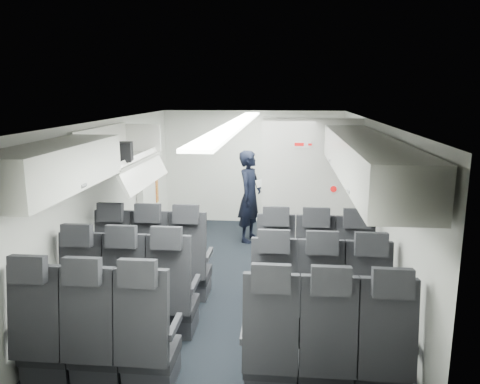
% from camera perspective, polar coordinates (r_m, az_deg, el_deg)
% --- Properties ---
extents(cabin_shell, '(3.41, 6.01, 2.16)m').
position_cam_1_polar(cabin_shell, '(6.04, -0.37, -1.04)').
color(cabin_shell, black).
rests_on(cabin_shell, ground).
extents(seat_row_front, '(3.33, 0.56, 1.24)m').
position_cam_1_polar(seat_row_front, '(5.75, -0.91, -9.27)').
color(seat_row_front, black).
rests_on(seat_row_front, cabin_shell).
extents(seat_row_mid, '(3.33, 0.56, 1.24)m').
position_cam_1_polar(seat_row_mid, '(4.93, -2.12, -13.09)').
color(seat_row_mid, black).
rests_on(seat_row_mid, cabin_shell).
extents(seat_row_rear, '(3.33, 0.56, 1.24)m').
position_cam_1_polar(seat_row_rear, '(4.14, -3.86, -18.38)').
color(seat_row_rear, black).
rests_on(seat_row_rear, cabin_shell).
extents(overhead_bin_left_rear, '(0.53, 1.80, 0.40)m').
position_cam_1_polar(overhead_bin_left_rear, '(4.39, -21.77, 2.83)').
color(overhead_bin_left_rear, white).
rests_on(overhead_bin_left_rear, cabin_shell).
extents(overhead_bin_left_front_open, '(0.64, 1.70, 0.72)m').
position_cam_1_polar(overhead_bin_left_front_open, '(6.01, -14.48, 4.45)').
color(overhead_bin_left_front_open, '#9E9E93').
rests_on(overhead_bin_left_front_open, cabin_shell).
extents(overhead_bin_right_rear, '(0.53, 1.80, 0.40)m').
position_cam_1_polar(overhead_bin_right_rear, '(3.98, 16.97, 2.29)').
color(overhead_bin_right_rear, white).
rests_on(overhead_bin_right_rear, cabin_shell).
extents(overhead_bin_right_front, '(0.53, 1.70, 0.40)m').
position_cam_1_polar(overhead_bin_right_front, '(5.69, 13.58, 5.32)').
color(overhead_bin_right_front, white).
rests_on(overhead_bin_right_front, cabin_shell).
extents(bulkhead_partition, '(1.40, 0.15, 2.13)m').
position_cam_1_polar(bulkhead_partition, '(6.81, 8.56, -0.07)').
color(bulkhead_partition, silver).
rests_on(bulkhead_partition, cabin_shell).
extents(galley_unit, '(0.85, 0.52, 1.90)m').
position_cam_1_polar(galley_unit, '(8.72, 7.72, 1.80)').
color(galley_unit, '#939399').
rests_on(galley_unit, cabin_shell).
extents(boarding_door, '(0.12, 1.27, 1.86)m').
position_cam_1_polar(boarding_door, '(7.89, -11.11, 0.62)').
color(boarding_door, silver).
rests_on(boarding_door, cabin_shell).
extents(flight_attendant, '(0.53, 0.65, 1.55)m').
position_cam_1_polar(flight_attendant, '(7.87, 1.21, -0.52)').
color(flight_attendant, black).
rests_on(flight_attendant, ground).
extents(carry_on_bag, '(0.41, 0.32, 0.22)m').
position_cam_1_polar(carry_on_bag, '(5.64, -14.88, 4.75)').
color(carry_on_bag, black).
rests_on(carry_on_bag, overhead_bin_left_front_open).
extents(papers, '(0.18, 0.08, 0.13)m').
position_cam_1_polar(papers, '(7.76, 2.59, 1.15)').
color(papers, white).
rests_on(papers, flight_attendant).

